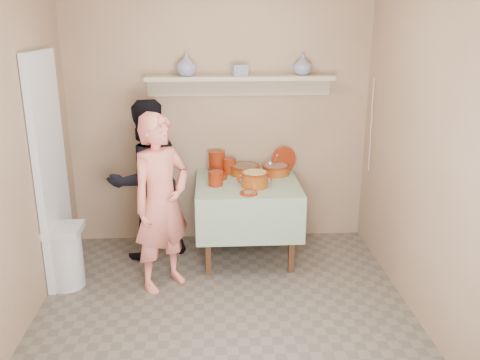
{
  "coord_description": "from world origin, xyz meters",
  "views": [
    {
      "loc": [
        -0.08,
        -3.29,
        2.25
      ],
      "look_at": [
        0.15,
        0.75,
        0.95
      ],
      "focal_mm": 38.0,
      "sensor_mm": 36.0,
      "label": 1
    }
  ],
  "objects": [
    {
      "name": "tile_panel",
      "position": [
        -1.46,
        0.95,
        1.0
      ],
      "size": [
        0.06,
        0.7,
        2.0
      ],
      "primitive_type": "cube",
      "color": "silver",
      "rests_on": "ground"
    },
    {
      "name": "cazuela_rice",
      "position": [
        0.31,
        1.12,
        0.85
      ],
      "size": [
        0.33,
        0.25,
        0.14
      ],
      "color": "#73310D",
      "rests_on": "serving_table"
    },
    {
      "name": "wall_shelf",
      "position": [
        0.2,
        1.65,
        1.67
      ],
      "size": [
        1.8,
        0.25,
        0.21
      ],
      "color": "tan",
      "rests_on": "room_shell"
    },
    {
      "name": "empty_bowl",
      "position": [
        -0.03,
        1.4,
        0.79
      ],
      "size": [
        0.18,
        0.18,
        0.05
      ],
      "primitive_type": "cylinder",
      "color": "maroon",
      "rests_on": "serving_table"
    },
    {
      "name": "vase_right",
      "position": [
        0.8,
        1.63,
        1.82
      ],
      "size": [
        0.21,
        0.21,
        0.19
      ],
      "primitive_type": "imported",
      "rotation": [
        0.0,
        0.0,
        -0.18
      ],
      "color": "navy",
      "rests_on": "wall_shelf"
    },
    {
      "name": "cazuela_meat_a",
      "position": [
        0.24,
        1.51,
        0.82
      ],
      "size": [
        0.3,
        0.3,
        0.1
      ],
      "color": "#73310D",
      "rests_on": "serving_table"
    },
    {
      "name": "cazuela_meat_b",
      "position": [
        0.55,
        1.5,
        0.82
      ],
      "size": [
        0.28,
        0.28,
        0.1
      ],
      "color": "#73310D",
      "rests_on": "serving_table"
    },
    {
      "name": "serving_table",
      "position": [
        0.25,
        1.28,
        0.64
      ],
      "size": [
        0.97,
        0.97,
        0.76
      ],
      "color": "#4C2D16",
      "rests_on": "ground"
    },
    {
      "name": "vase_left",
      "position": [
        -0.31,
        1.61,
        1.82
      ],
      "size": [
        0.25,
        0.25,
        0.21
      ],
      "primitive_type": "imported",
      "rotation": [
        0.0,
        0.0,
        0.3
      ],
      "color": "navy",
      "rests_on": "wall_shelf"
    },
    {
      "name": "person_helper",
      "position": [
        -0.71,
        1.34,
        0.77
      ],
      "size": [
        0.95,
        0.9,
        1.54
      ],
      "primitive_type": "imported",
      "rotation": [
        0.0,
        0.0,
        -2.57
      ],
      "color": "black",
      "rests_on": "ground"
    },
    {
      "name": "plate_stack_a",
      "position": [
        -0.03,
        1.6,
        0.87
      ],
      "size": [
        0.17,
        0.17,
        0.22
      ],
      "primitive_type": "cylinder",
      "color": "maroon",
      "rests_on": "serving_table"
    },
    {
      "name": "plate_stack_b",
      "position": [
        0.09,
        1.55,
        0.84
      ],
      "size": [
        0.13,
        0.13,
        0.16
      ],
      "primitive_type": "cylinder",
      "color": "maroon",
      "rests_on": "serving_table"
    },
    {
      "name": "ladle",
      "position": [
        0.5,
        1.51,
        0.87
      ],
      "size": [
        0.08,
        0.26,
        0.19
      ],
      "color": "silver",
      "rests_on": "cazuela_meat_b"
    },
    {
      "name": "trash_bin",
      "position": [
        -1.37,
        0.76,
        0.28
      ],
      "size": [
        0.32,
        0.32,
        0.56
      ],
      "color": "silver",
      "rests_on": "ground"
    },
    {
      "name": "electrical_cord",
      "position": [
        1.47,
        1.48,
        1.25
      ],
      "size": [
        0.01,
        0.05,
        0.9
      ],
      "color": "silver",
      "rests_on": "wall_shelf"
    },
    {
      "name": "room_shell",
      "position": [
        0.0,
        0.0,
        1.61
      ],
      "size": [
        3.04,
        3.54,
        2.62
      ],
      "color": "tan",
      "rests_on": "ground"
    },
    {
      "name": "front_plate",
      "position": [
        0.24,
        0.93,
        0.77
      ],
      "size": [
        0.16,
        0.16,
        0.03
      ],
      "color": "maroon",
      "rests_on": "serving_table"
    },
    {
      "name": "ceramic_box",
      "position": [
        0.2,
        1.61,
        1.77
      ],
      "size": [
        0.17,
        0.14,
        0.1
      ],
      "primitive_type": "cube",
      "rotation": [
        0.0,
        0.0,
        0.29
      ],
      "color": "navy",
      "rests_on": "wall_shelf"
    },
    {
      "name": "person_cook",
      "position": [
        -0.51,
        0.73,
        0.77
      ],
      "size": [
        0.66,
        0.65,
        1.53
      ],
      "primitive_type": "imported",
      "rotation": [
        0.0,
        0.0,
        0.74
      ],
      "color": "#E87364",
      "rests_on": "ground"
    },
    {
      "name": "ground",
      "position": [
        0.0,
        0.0,
        0.0
      ],
      "size": [
        3.5,
        3.5,
        0.0
      ],
      "primitive_type": "plane",
      "color": "#635A4E",
      "rests_on": "ground"
    },
    {
      "name": "bowl_stack",
      "position": [
        -0.05,
        1.19,
        0.83
      ],
      "size": [
        0.14,
        0.14,
        0.14
      ],
      "primitive_type": "cylinder",
      "color": "maroon",
      "rests_on": "serving_table"
    },
    {
      "name": "propped_lid",
      "position": [
        0.64,
        1.6,
        0.88
      ],
      "size": [
        0.27,
        0.13,
        0.26
      ],
      "primitive_type": "cylinder",
      "rotation": [
        1.45,
        0.0,
        0.32
      ],
      "color": "maroon",
      "rests_on": "serving_table"
    }
  ]
}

